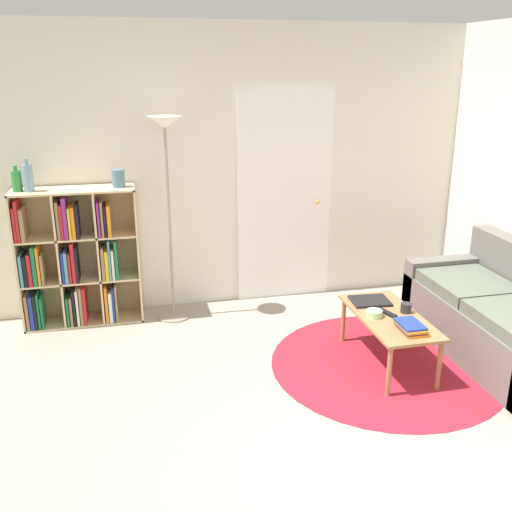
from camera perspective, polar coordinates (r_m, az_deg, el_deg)
name	(u,v)px	position (r m, az deg, el deg)	size (l,w,h in m)	color
ground_plane	(335,475)	(3.52, 7.92, -20.83)	(14.00, 14.00, 0.00)	gray
wall_back	(242,170)	(5.41, -1.45, 8.55)	(7.40, 0.11, 2.60)	silver
rug	(386,364)	(4.65, 12.87, -10.49)	(1.80, 1.80, 0.01)	maroon
bookshelf	(75,261)	(5.29, -17.68, -0.45)	(1.03, 0.34, 1.22)	beige
floor_lamp	(166,160)	(4.98, -8.96, 9.46)	(0.30, 0.30, 1.82)	gray
couch	(507,321)	(4.99, 23.80, -5.96)	(0.81, 1.73, 0.83)	#66605B
coffee_table	(389,321)	(4.51, 13.15, -6.34)	(0.47, 0.95, 0.41)	#996B42
laptop	(370,301)	(4.70, 11.34, -4.42)	(0.32, 0.26, 0.02)	black
bowl	(374,313)	(4.44, 11.74, -5.65)	(0.12, 0.12, 0.05)	#9ED193
book_stack_on_table	(411,327)	(4.26, 15.25, -6.88)	(0.17, 0.24, 0.07)	orange
cup	(406,308)	(4.56, 14.77, -5.04)	(0.08, 0.08, 0.08)	#28282D
remote	(387,313)	(4.51, 12.96, -5.56)	(0.10, 0.18, 0.02)	black
bottle_left	(17,181)	(5.16, -22.81, 6.95)	(0.08, 0.08, 0.22)	#2D8438
bottle_middle	(28,178)	(5.11, -21.83, 7.27)	(0.08, 0.08, 0.28)	#6B93A3
vase_on_shelf	(118,178)	(5.09, -13.60, 7.57)	(0.11, 0.11, 0.15)	slate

